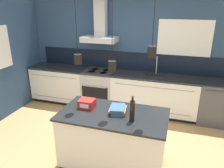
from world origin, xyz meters
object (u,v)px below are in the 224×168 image
Objects in this scene: red_supply_box at (87,103)px; bottle_on_island at (132,111)px; book_stack at (118,110)px; dishwasher at (214,102)px; oven_range at (99,89)px.

bottle_on_island is at bearing -14.74° from red_supply_box.
red_supply_box reaches higher than book_stack.
bottle_on_island reaches higher than red_supply_box.
book_stack is (-0.25, 0.17, -0.11)m from bottle_on_island.
dishwasher is 2.51× the size of bottle_on_island.
oven_range is at bearing 121.36° from bottle_on_island.
red_supply_box is at bearing -138.33° from dishwasher.
bottle_on_island is at bearing -58.64° from oven_range.
bottle_on_island is 1.55× the size of red_supply_box.
bottle_on_island is (-1.33, -2.05, 0.61)m from dishwasher.
bottle_on_island is 1.10× the size of book_stack.
oven_range is at bearing -179.91° from dishwasher.
red_supply_box is (-2.08, -1.85, 0.52)m from dishwasher.
oven_range is 2.51× the size of bottle_on_island.
dishwasher is 2.84m from red_supply_box.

